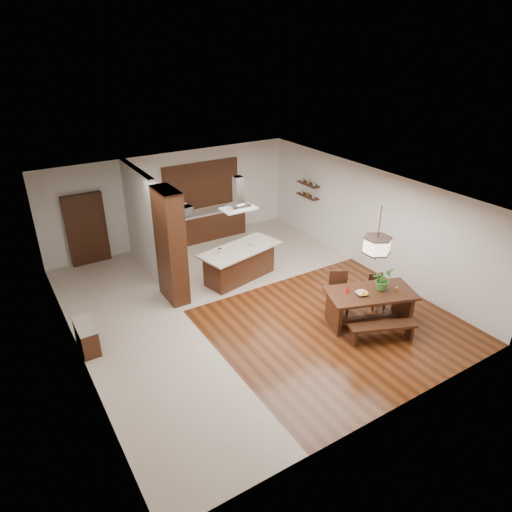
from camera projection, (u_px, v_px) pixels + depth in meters
room_shell at (245, 228)px, 10.56m from camera, size 9.00×9.04×2.92m
tile_hallway at (140, 338)px, 10.16m from camera, size 2.50×9.00×0.01m
tile_kitchen at (239, 255)px, 13.96m from camera, size 5.50×4.00×0.01m
soffit_band at (245, 194)px, 10.20m from camera, size 8.00×9.00×0.02m
partition_pier at (171, 246)px, 11.08m from camera, size 0.45×1.00×2.90m
partition_stub at (142, 220)px, 12.68m from camera, size 0.18×2.40×2.90m
hallway_console at (87, 337)px, 9.67m from camera, size 0.37×0.88×0.63m
hallway_doorway at (87, 229)px, 13.08m from camera, size 1.10×0.20×2.10m
rear_counter at (207, 225)px, 14.93m from camera, size 2.60×0.62×0.95m
kitchen_window at (201, 185)px, 14.57m from camera, size 2.60×0.08×1.50m
shelf_lower at (308, 196)px, 14.67m from camera, size 0.26×0.90×0.04m
shelf_upper at (308, 184)px, 14.49m from camera, size 0.26×0.90×0.04m
dining_table at (370, 300)px, 10.44m from camera, size 2.21×1.60×0.83m
dining_bench at (382, 333)px, 9.99m from camera, size 1.50×0.87×0.42m
dining_chair_left at (339, 293)px, 10.93m from camera, size 0.61×0.61×1.02m
dining_chair_right at (377, 292)px, 11.15m from camera, size 0.48×0.48×0.85m
pendant_lantern at (378, 235)px, 9.72m from camera, size 0.64×0.64×1.31m
foliage_plant at (382, 279)px, 10.36m from camera, size 0.57×0.54×0.51m
fruit_bowl at (362, 293)px, 10.22m from camera, size 0.30×0.30×0.06m
napkin_cone at (347, 288)px, 10.31m from camera, size 0.15×0.15×0.20m
gold_ornament at (397, 289)px, 10.34m from camera, size 0.10×0.10×0.10m
kitchen_island at (240, 263)px, 12.43m from camera, size 2.42×1.46×0.93m
range_hood at (238, 193)px, 11.56m from camera, size 0.90×0.55×0.87m
island_cup at (253, 244)px, 12.33m from camera, size 0.17×0.17×0.11m
microwave at (183, 211)px, 14.25m from camera, size 0.61×0.47×0.31m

